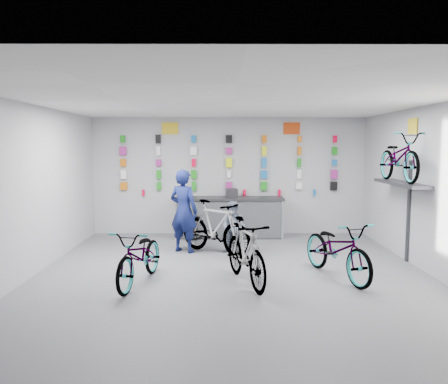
{
  "coord_description": "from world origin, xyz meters",
  "views": [
    {
      "loc": [
        -0.18,
        -7.23,
        2.27
      ],
      "look_at": [
        -0.14,
        1.4,
        1.36
      ],
      "focal_mm": 35.0,
      "sensor_mm": 36.0,
      "label": 1
    }
  ],
  "objects_px": {
    "bike_service": "(215,227)",
    "clerk": "(184,211)",
    "bike_left": "(140,256)",
    "bike_center": "(246,252)",
    "counter": "(229,218)",
    "customer": "(234,228)",
    "bike_right": "(337,249)"
  },
  "relations": [
    {
      "from": "bike_center",
      "to": "bike_right",
      "type": "relative_size",
      "value": 0.93
    },
    {
      "from": "clerk",
      "to": "bike_center",
      "type": "bearing_deg",
      "value": 145.54
    },
    {
      "from": "counter",
      "to": "bike_right",
      "type": "bearing_deg",
      "value": -62.03
    },
    {
      "from": "counter",
      "to": "customer",
      "type": "xyz_separation_m",
      "value": [
        0.07,
        -1.71,
        0.07
      ]
    },
    {
      "from": "counter",
      "to": "bike_left",
      "type": "bearing_deg",
      "value": -112.26
    },
    {
      "from": "counter",
      "to": "bike_center",
      "type": "xyz_separation_m",
      "value": [
        0.21,
        -3.75,
        0.06
      ]
    },
    {
      "from": "clerk",
      "to": "bike_service",
      "type": "bearing_deg",
      "value": -167.51
    },
    {
      "from": "bike_center",
      "to": "customer",
      "type": "distance_m",
      "value": 2.05
    },
    {
      "from": "bike_center",
      "to": "customer",
      "type": "bearing_deg",
      "value": 77.73
    },
    {
      "from": "bike_center",
      "to": "clerk",
      "type": "height_order",
      "value": "clerk"
    },
    {
      "from": "bike_left",
      "to": "bike_right",
      "type": "bearing_deg",
      "value": 16.39
    },
    {
      "from": "counter",
      "to": "bike_service",
      "type": "xyz_separation_m",
      "value": [
        -0.32,
        -1.71,
        0.08
      ]
    },
    {
      "from": "counter",
      "to": "bike_left",
      "type": "distance_m",
      "value": 4.03
    },
    {
      "from": "bike_service",
      "to": "customer",
      "type": "relative_size",
      "value": 1.69
    },
    {
      "from": "bike_left",
      "to": "bike_center",
      "type": "bearing_deg",
      "value": 10.2
    },
    {
      "from": "bike_center",
      "to": "bike_right",
      "type": "xyz_separation_m",
      "value": [
        1.6,
        0.34,
        -0.03
      ]
    },
    {
      "from": "bike_service",
      "to": "bike_right",
      "type": "bearing_deg",
      "value": -87.87
    },
    {
      "from": "bike_left",
      "to": "bike_service",
      "type": "distance_m",
      "value": 2.36
    },
    {
      "from": "clerk",
      "to": "bike_right",
      "type": "bearing_deg",
      "value": 173.23
    },
    {
      "from": "counter",
      "to": "bike_service",
      "type": "height_order",
      "value": "bike_service"
    },
    {
      "from": "bike_right",
      "to": "bike_service",
      "type": "relative_size",
      "value": 1.02
    },
    {
      "from": "counter",
      "to": "customer",
      "type": "height_order",
      "value": "customer"
    },
    {
      "from": "bike_center",
      "to": "bike_right",
      "type": "distance_m",
      "value": 1.64
    },
    {
      "from": "bike_service",
      "to": "customer",
      "type": "height_order",
      "value": "bike_service"
    },
    {
      "from": "counter",
      "to": "bike_right",
      "type": "distance_m",
      "value": 3.86
    },
    {
      "from": "bike_service",
      "to": "clerk",
      "type": "xyz_separation_m",
      "value": [
        -0.68,
        0.17,
        0.32
      ]
    },
    {
      "from": "bike_service",
      "to": "clerk",
      "type": "bearing_deg",
      "value": 116.23
    },
    {
      "from": "bike_service",
      "to": "clerk",
      "type": "relative_size",
      "value": 1.06
    },
    {
      "from": "clerk",
      "to": "bike_left",
      "type": "bearing_deg",
      "value": 103.44
    },
    {
      "from": "clerk",
      "to": "customer",
      "type": "distance_m",
      "value": 1.13
    },
    {
      "from": "bike_right",
      "to": "clerk",
      "type": "bearing_deg",
      "value": 127.31
    },
    {
      "from": "customer",
      "to": "bike_service",
      "type": "bearing_deg",
      "value": -153.31
    }
  ]
}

